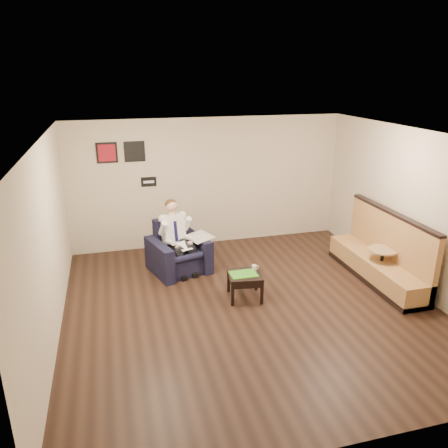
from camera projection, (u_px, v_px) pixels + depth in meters
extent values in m
plane|color=black|center=(250.00, 306.00, 7.28)|extent=(6.00, 6.00, 0.00)
cube|color=beige|center=(209.00, 182.00, 9.55)|extent=(6.00, 0.02, 2.80)
cube|color=beige|center=(352.00, 332.00, 4.08)|extent=(6.00, 0.02, 2.80)
cube|color=beige|center=(48.00, 246.00, 6.09)|extent=(0.02, 6.00, 2.80)
cube|color=beige|center=(416.00, 212.00, 7.54)|extent=(0.02, 6.00, 2.80)
cube|color=white|center=(254.00, 137.00, 6.35)|extent=(6.00, 6.00, 0.02)
cube|color=black|center=(149.00, 182.00, 9.19)|extent=(0.32, 0.02, 0.20)
cube|color=maroon|center=(107.00, 153.00, 8.78)|extent=(0.42, 0.03, 0.42)
cube|color=black|center=(135.00, 152.00, 8.92)|extent=(0.42, 0.03, 0.42)
cube|color=black|center=(178.00, 248.00, 8.42)|extent=(1.25, 1.25, 0.97)
cube|color=white|center=(184.00, 246.00, 8.20)|extent=(0.32, 0.38, 0.01)
cube|color=silver|center=(199.00, 237.00, 8.48)|extent=(0.58, 0.64, 0.01)
cube|color=black|center=(245.00, 286.00, 7.48)|extent=(0.62, 0.62, 0.45)
cube|color=green|center=(243.00, 274.00, 7.38)|extent=(0.46, 0.32, 0.01)
cylinder|color=white|center=(254.00, 268.00, 7.52)|extent=(0.09, 0.09, 0.10)
cube|color=black|center=(246.00, 269.00, 7.56)|extent=(0.16, 0.11, 0.01)
cube|color=#A2733F|center=(378.00, 247.00, 8.02)|extent=(0.60, 2.50, 1.28)
cylinder|color=#9E7B55|center=(381.00, 266.00, 8.01)|extent=(0.54, 0.54, 0.66)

